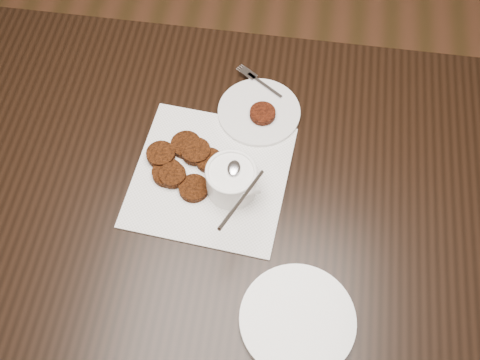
# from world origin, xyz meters

# --- Properties ---
(floor) EXTENTS (4.00, 4.00, 0.00)m
(floor) POSITION_xyz_m (0.00, 0.00, 0.00)
(floor) COLOR brown
(floor) RESTS_ON ground
(table) EXTENTS (1.39, 0.90, 0.75)m
(table) POSITION_xyz_m (0.06, 0.04, 0.38)
(table) COLOR black
(table) RESTS_ON floor
(napkin) EXTENTS (0.33, 0.33, 0.00)m
(napkin) POSITION_xyz_m (-0.03, 0.08, 0.75)
(napkin) COLOR white
(napkin) RESTS_ON table
(sauce_ramekin) EXTENTS (0.16, 0.16, 0.14)m
(sauce_ramekin) POSITION_xyz_m (0.01, 0.06, 0.82)
(sauce_ramekin) COLOR white
(sauce_ramekin) RESTS_ON napkin
(patty_cluster) EXTENTS (0.23, 0.23, 0.02)m
(patty_cluster) POSITION_xyz_m (-0.09, 0.10, 0.76)
(patty_cluster) COLOR #5A250B
(patty_cluster) RESTS_ON napkin
(plate_with_patty) EXTENTS (0.25, 0.25, 0.03)m
(plate_with_patty) POSITION_xyz_m (0.04, 0.26, 0.76)
(plate_with_patty) COLOR silver
(plate_with_patty) RESTS_ON table
(plate_empty) EXTENTS (0.22, 0.22, 0.01)m
(plate_empty) POSITION_xyz_m (0.17, -0.19, 0.76)
(plate_empty) COLOR white
(plate_empty) RESTS_ON table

